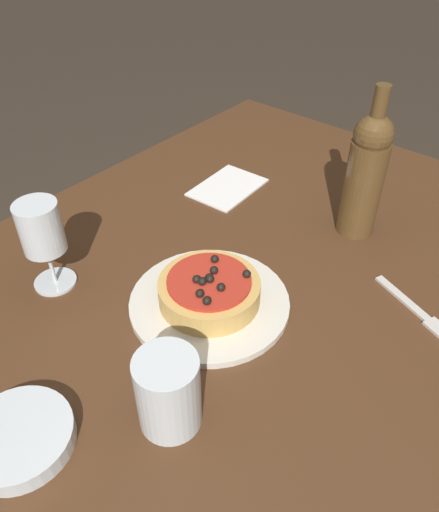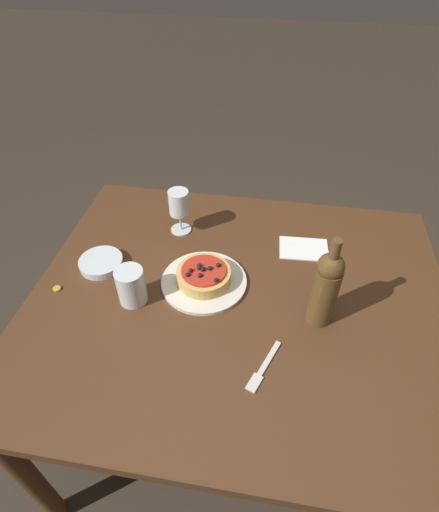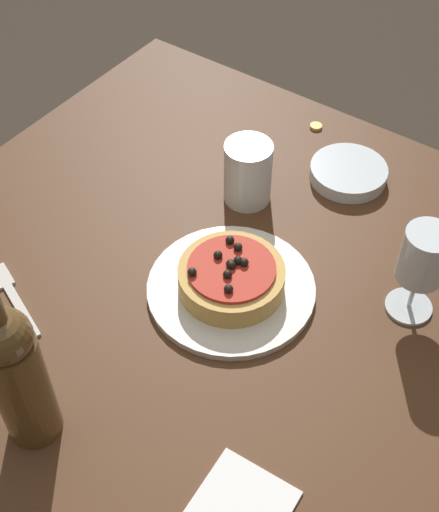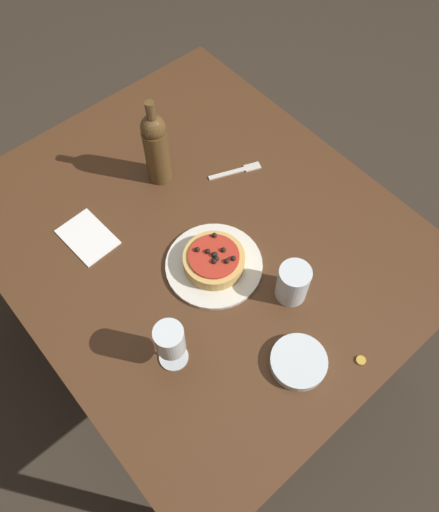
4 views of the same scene
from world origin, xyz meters
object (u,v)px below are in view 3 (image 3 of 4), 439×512
object	(u,v)px
bottle_cap	(316,126)
side_bowl	(348,173)
wine_glass	(423,259)
fork	(13,295)
dinner_plate	(231,289)
pizza	(231,277)
wine_bottle	(17,374)
water_cup	(248,173)
dining_table	(170,358)

from	to	relation	value
bottle_cap	side_bowl	bearing A→B (deg)	-128.12
wine_glass	fork	bearing A→B (deg)	123.22
dinner_plate	pizza	bearing A→B (deg)	82.37
pizza	fork	world-z (taller)	pizza
wine_glass	wine_bottle	bearing A→B (deg)	145.90
wine_glass	fork	size ratio (longest dim) A/B	1.01
wine_glass	pizza	bearing A→B (deg)	118.44
pizza	water_cup	distance (m)	0.22
water_cup	side_bowl	xyz separation A→B (m)	(0.15, -0.12, -0.05)
pizza	dinner_plate	bearing A→B (deg)	-97.63
dining_table	bottle_cap	distance (m)	0.56
dining_table	dinner_plate	distance (m)	0.15
dining_table	pizza	bearing A→B (deg)	-19.80
dinner_plate	side_bowl	xyz separation A→B (m)	(0.34, -0.02, 0.01)
wine_glass	fork	world-z (taller)	wine_glass
dining_table	wine_glass	xyz separation A→B (m)	(0.24, -0.28, 0.20)
pizza	fork	bearing A→B (deg)	127.06
pizza	side_bowl	size ratio (longest dim) A/B	1.19
dining_table	water_cup	bearing A→B (deg)	10.96
water_cup	bottle_cap	bearing A→B (deg)	0.16
wine_bottle	side_bowl	distance (m)	0.70
bottle_cap	wine_bottle	bearing A→B (deg)	-178.58
pizza	water_cup	bearing A→B (deg)	27.21
pizza	fork	distance (m)	0.34
dinner_plate	side_bowl	distance (m)	0.34
dining_table	side_bowl	bearing A→B (deg)	-7.80
dinner_plate	fork	distance (m)	0.34
dining_table	bottle_cap	xyz separation A→B (m)	(0.55, 0.06, 0.09)
water_cup	side_bowl	size ratio (longest dim) A/B	0.83
dinner_plate	wine_bottle	bearing A→B (deg)	166.82
side_bowl	wine_glass	bearing A→B (deg)	-133.83
wine_glass	dining_table	bearing A→B (deg)	130.73
side_bowl	fork	bearing A→B (deg)	151.75
bottle_cap	dining_table	bearing A→B (deg)	-173.79
dinner_plate	side_bowl	bearing A→B (deg)	-3.64
dining_table	wine_glass	world-z (taller)	wine_glass
pizza	water_cup	world-z (taller)	water_cup
pizza	wine_glass	bearing A→B (deg)	-61.56
side_bowl	water_cup	bearing A→B (deg)	140.79
dining_table	fork	world-z (taller)	fork
wine_glass	wine_bottle	world-z (taller)	wine_bottle
side_bowl	fork	distance (m)	0.62
dining_table	wine_glass	size ratio (longest dim) A/B	7.66
pizza	wine_bottle	distance (m)	0.37
fork	water_cup	bearing A→B (deg)	-91.54
wine_glass	water_cup	distance (m)	0.35
wine_bottle	side_bowl	world-z (taller)	wine_bottle
dining_table	wine_bottle	world-z (taller)	wine_bottle
wine_bottle	dining_table	bearing A→B (deg)	-9.82
side_bowl	dinner_plate	bearing A→B (deg)	176.36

